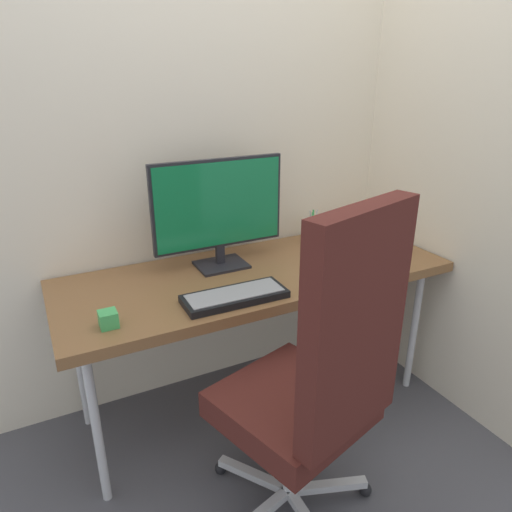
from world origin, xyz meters
TOP-DOWN VIEW (x-y plane):
  - ground_plane at (0.00, 0.00)m, footprint 8.00×8.00m
  - wall_back at (0.00, 0.35)m, footprint 2.71×0.04m
  - wall_side_right at (0.88, -0.14)m, footprint 0.04×1.66m
  - desk at (0.00, 0.00)m, footprint 1.69×0.64m
  - office_chair at (-0.12, -0.67)m, footprint 0.62×0.60m
  - monitor at (-0.11, 0.13)m, footprint 0.59×0.17m
  - keyboard at (-0.20, -0.20)m, footprint 0.40×0.16m
  - mouse at (0.22, -0.23)m, footprint 0.07×0.10m
  - pen_holder at (0.41, 0.19)m, footprint 0.09×0.09m
  - notebook at (0.56, -0.13)m, footprint 0.19×0.19m
  - desk_clamp_accessory at (-0.66, -0.19)m, footprint 0.06×0.06m

SIDE VIEW (x-z plane):
  - ground_plane at x=0.00m, z-range 0.00..0.00m
  - office_chair at x=-0.12m, z-range 0.02..1.23m
  - desk at x=0.00m, z-range 0.31..1.01m
  - notebook at x=0.56m, z-range 0.71..0.72m
  - keyboard at x=-0.20m, z-range 0.71..0.74m
  - mouse at x=0.22m, z-range 0.71..0.74m
  - desk_clamp_accessory at x=-0.66m, z-range 0.71..0.76m
  - pen_holder at x=0.41m, z-range 0.66..0.84m
  - monitor at x=-0.11m, z-range 0.73..1.21m
  - wall_back at x=0.00m, z-range 0.00..2.80m
  - wall_side_right at x=0.88m, z-range 0.00..2.80m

